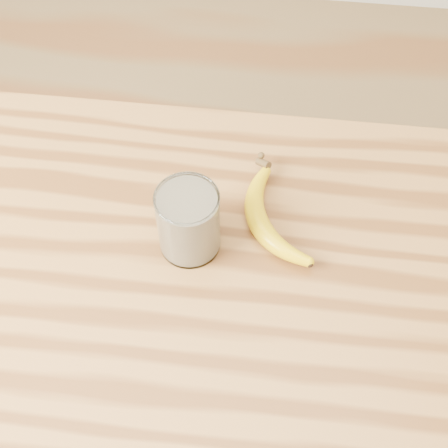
# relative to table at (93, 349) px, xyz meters

# --- Properties ---
(table) EXTENTS (1.20, 0.80, 0.90)m
(table) POSITION_rel_table_xyz_m (0.00, 0.00, 0.00)
(table) COLOR olive
(table) RESTS_ON ground
(smoothie_glass) EXTENTS (0.09, 0.09, 0.11)m
(smoothie_glass) POSITION_rel_table_xyz_m (0.14, 0.13, 0.19)
(smoothie_glass) COLOR white
(smoothie_glass) RESTS_ON table
(banana) EXTENTS (0.19, 0.27, 0.03)m
(banana) POSITION_rel_table_xyz_m (0.23, 0.16, 0.15)
(banana) COLOR #DDB20A
(banana) RESTS_ON table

